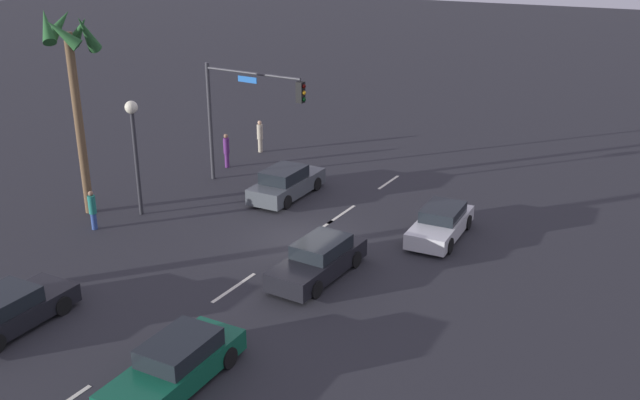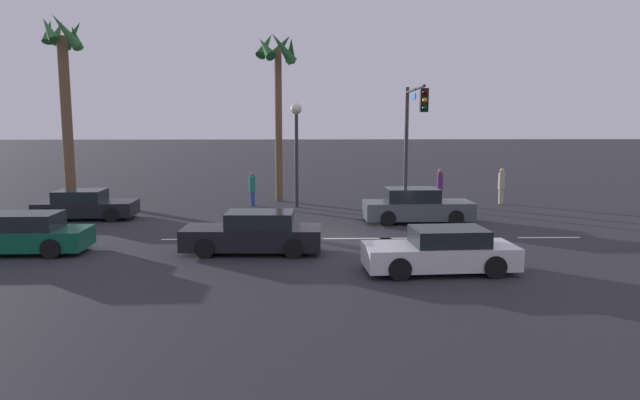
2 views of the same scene
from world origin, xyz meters
name	(u,v)px [view 2 (image 2 of 2)]	position (x,y,z in m)	size (l,w,h in m)	color
ground_plane	(324,239)	(0.00, 0.00, 0.00)	(220.00, 220.00, 0.00)	#28282D
lane_stripe_2	(196,239)	(-4.70, 0.00, 0.01)	(2.52, 0.14, 0.01)	silver
lane_stripe_3	(357,239)	(1.22, 0.00, 0.01)	(2.52, 0.14, 0.01)	silver
lane_stripe_4	(414,238)	(3.33, 0.00, 0.01)	(2.53, 0.14, 0.01)	silver
lane_stripe_5	(549,238)	(8.38, 0.00, 0.01)	(2.33, 0.14, 0.01)	silver
car_0	(442,252)	(3.23, -4.72, 0.60)	(4.40, 1.98, 1.28)	silver
car_1	(254,234)	(-2.38, -2.13, 0.63)	(4.57, 1.89, 1.37)	black
car_2	(85,205)	(-10.42, 4.59, 0.60)	(4.26, 2.06, 1.29)	black
car_3	(416,207)	(4.06, 3.38, 0.67)	(4.63, 1.93, 1.47)	#474C51
car_5	(18,235)	(-10.10, -2.04, 0.62)	(4.63, 1.92, 1.33)	#0F5138
traffic_signal	(412,125)	(4.28, 6.03, 4.11)	(0.54, 5.87, 5.96)	#38383D
streetlamp	(296,133)	(-1.13, 7.81, 3.71)	(0.56, 0.56, 5.18)	#2D2D33
pedestrian_0	(440,185)	(6.28, 8.61, 0.99)	(0.40, 0.40, 1.85)	#59266B
pedestrian_1	(501,185)	(9.52, 8.67, 0.99)	(0.46, 0.46, 1.86)	#B2A58C
pedestrian_2	(252,188)	(-3.39, 8.33, 0.92)	(0.40, 0.40, 1.73)	#2D478C
palm_tree_0	(64,75)	(-13.48, 10.65, 6.69)	(2.44, 2.77, 9.82)	brown
palm_tree_1	(278,73)	(-2.13, 9.98, 6.78)	(2.36, 2.52, 9.06)	brown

